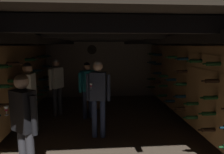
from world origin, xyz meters
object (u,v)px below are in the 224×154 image
display_bottle (95,86)px  person_guest_rear_center (87,85)px  person_host_center (98,92)px  person_guest_far_left (57,82)px  person_guest_near_left (24,119)px  person_guest_mid_left (29,93)px  wine_crate_stack (92,99)px

display_bottle → person_guest_rear_center: bearing=-103.1°
person_host_center → person_guest_far_left: size_ratio=1.04×
display_bottle → person_guest_near_left: 3.65m
person_host_center → person_guest_rear_center: (-0.29, 1.22, -0.10)m
person_guest_far_left → person_guest_rear_center: bearing=-17.6°
person_host_center → person_guest_mid_left: size_ratio=1.03×
person_guest_rear_center → wine_crate_stack: bearing=82.3°
wine_crate_stack → person_host_center: size_ratio=0.35×
display_bottle → person_guest_far_left: bearing=-152.1°
person_guest_rear_center → person_guest_far_left: size_ratio=0.96×
display_bottle → person_host_center: (0.09, -2.08, 0.32)m
display_bottle → person_guest_near_left: size_ratio=0.21×
person_guest_rear_center → person_guest_near_left: 2.76m
person_host_center → person_guest_near_left: (-1.09, -1.42, -0.04)m
display_bottle → person_guest_rear_center: person_guest_rear_center is taller
person_guest_far_left → person_host_center: bearing=-51.9°
person_guest_rear_center → person_guest_far_left: 0.93m
person_guest_mid_left → person_guest_far_left: bearing=76.0°
person_guest_far_left → person_guest_near_left: 2.93m
person_guest_rear_center → person_guest_near_left: person_guest_near_left is taller
wine_crate_stack → display_bottle: bearing=-39.6°
wine_crate_stack → person_guest_far_left: size_ratio=0.36×
person_guest_near_left → person_host_center: bearing=52.4°
wine_crate_stack → person_host_center: person_host_center is taller
person_guest_far_left → person_guest_near_left: bearing=-88.4°
person_guest_near_left → wine_crate_stack: bearing=75.4°
person_host_center → person_guest_near_left: size_ratio=1.03×
person_guest_mid_left → person_guest_rear_center: person_guest_mid_left is taller
person_guest_far_left → person_guest_mid_left: bearing=-104.0°
person_host_center → person_guest_rear_center: size_ratio=1.09×
display_bottle → person_host_center: person_host_center is taller
display_bottle → person_guest_far_left: (-1.09, -0.58, 0.28)m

